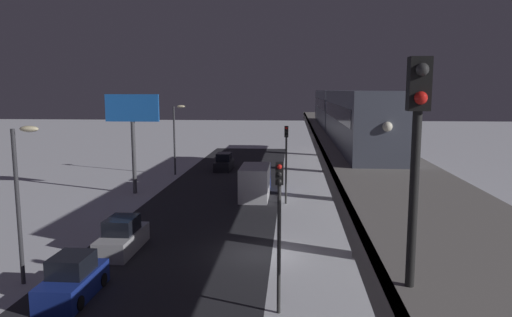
% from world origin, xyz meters
% --- Properties ---
extents(ground_plane, '(240.00, 240.00, 0.00)m').
position_xyz_m(ground_plane, '(0.00, 0.00, 0.00)').
color(ground_plane, white).
extents(avenue_asphalt, '(11.00, 98.32, 0.01)m').
position_xyz_m(avenue_asphalt, '(4.87, 0.00, 0.00)').
color(avenue_asphalt, '#28282D').
rests_on(avenue_asphalt, ground_plane).
extents(elevated_railway, '(5.00, 98.32, 5.83)m').
position_xyz_m(elevated_railway, '(-5.75, 0.00, 5.01)').
color(elevated_railway, gray).
rests_on(elevated_railway, ground_plane).
extents(subway_train, '(2.94, 36.87, 3.40)m').
position_xyz_m(subway_train, '(-5.84, -13.37, 7.61)').
color(subway_train, '#4C5160').
rests_on(subway_train, elevated_railway).
extents(rail_signal, '(0.36, 0.41, 4.00)m').
position_xyz_m(rail_signal, '(-3.84, 17.79, 8.56)').
color(rail_signal, black).
rests_on(rail_signal, elevated_railway).
extents(sedan_blue, '(1.91, 4.07, 1.97)m').
position_xyz_m(sedan_blue, '(8.07, 6.27, 0.78)').
color(sedan_blue, navy).
rests_on(sedan_blue, ground_plane).
extents(sedan_silver, '(1.80, 4.66, 1.97)m').
position_xyz_m(sedan_silver, '(8.07, -0.04, 0.80)').
color(sedan_silver, '#B2B2B7').
rests_on(sedan_silver, ground_plane).
extents(sedan_black, '(1.80, 4.78, 1.97)m').
position_xyz_m(sedan_black, '(6.27, -28.73, 0.80)').
color(sedan_black, black).
rests_on(sedan_black, ground_plane).
extents(box_truck, '(2.40, 7.40, 2.80)m').
position_xyz_m(box_truck, '(1.47, -15.16, 1.35)').
color(box_truck, navy).
rests_on(box_truck, ground_plane).
extents(traffic_light_near, '(0.32, 0.44, 6.40)m').
position_xyz_m(traffic_light_near, '(-1.23, 7.13, 4.20)').
color(traffic_light_near, '#2D2D2D').
rests_on(traffic_light_near, ground_plane).
extents(traffic_light_mid, '(0.32, 0.44, 6.40)m').
position_xyz_m(traffic_light_mid, '(-1.23, -12.34, 4.20)').
color(traffic_light_mid, '#2D2D2D').
rests_on(traffic_light_mid, ground_plane).
extents(commercial_billboard, '(4.80, 0.36, 8.90)m').
position_xyz_m(commercial_billboard, '(12.45, -15.30, 6.83)').
color(commercial_billboard, '#4C4C51').
rests_on(commercial_billboard, ground_plane).
extents(street_lamp_near, '(1.35, 0.44, 7.65)m').
position_xyz_m(street_lamp_near, '(10.94, 5.00, 4.81)').
color(street_lamp_near, '#38383D').
rests_on(street_lamp_near, ground_plane).
extents(street_lamp_far, '(1.35, 0.44, 7.65)m').
position_xyz_m(street_lamp_far, '(10.94, -25.00, 4.81)').
color(street_lamp_far, '#38383D').
rests_on(street_lamp_far, ground_plane).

